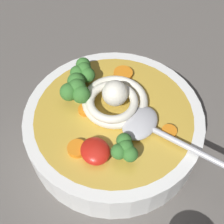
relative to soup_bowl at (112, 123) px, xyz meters
The scene contains 12 objects.
table_slab 5.24cm from the soup_bowl, 68.60° to the left, with size 136.01×136.01×4.01cm, color #5B5651.
soup_bowl is the anchor object (origin of this frame).
noodle_pile 4.34cm from the soup_bowl, 145.85° to the left, with size 10.48×10.28×4.21cm.
soup_spoon 6.95cm from the soup_bowl, 26.00° to the left, with size 16.95×10.60×1.60cm.
chili_sauce_dollop 8.09cm from the soup_bowl, 48.77° to the right, with size 4.11×3.70×1.85cm, color red.
broccoli_floret_front 8.99cm from the soup_bowl, behind, with size 4.34×3.74×3.43cm.
broccoli_floret_right 8.68cm from the soup_bowl, 19.08° to the right, with size 3.92×3.37×3.10cm.
broccoli_floret_far 7.70cm from the soup_bowl, 144.79° to the right, with size 5.00×4.30×3.95cm.
carrot_slice_left 8.03cm from the soup_bowl, 134.70° to the left, with size 2.97×2.97×0.78cm, color orange.
carrot_slice_extra_a 9.05cm from the soup_bowl, 33.74° to the left, with size 2.07×2.07×0.67cm, color orange.
carrot_slice_near_spoon 4.92cm from the soup_bowl, 124.66° to the right, with size 2.12×2.12×0.56cm, color orange.
carrot_slice_rear 8.32cm from the soup_bowl, 67.84° to the right, with size 2.50×2.50×0.78cm, color orange.
Camera 1 is at (20.93, -14.29, 43.80)cm, focal length 47.42 mm.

